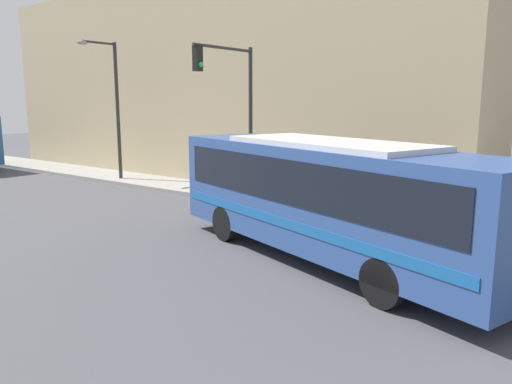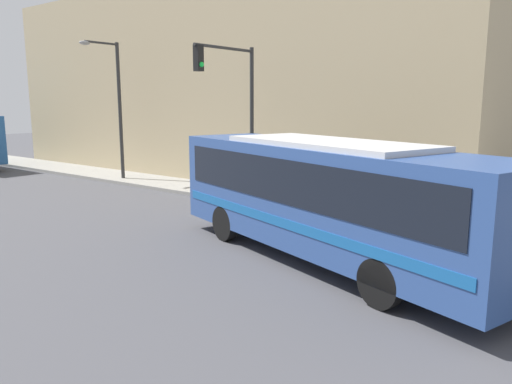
# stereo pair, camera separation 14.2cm
# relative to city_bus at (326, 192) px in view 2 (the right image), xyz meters

# --- Properties ---
(ground_plane) EXTENTS (120.00, 120.00, 0.00)m
(ground_plane) POSITION_rel_city_bus_xyz_m (-0.19, -2.85, -1.81)
(ground_plane) COLOR #47474C
(sidewalk) EXTENTS (2.66, 70.00, 0.16)m
(sidewalk) POSITION_rel_city_bus_xyz_m (5.64, 17.15, -1.73)
(sidewalk) COLOR gray
(sidewalk) RESTS_ON ground_plane
(building_facade) EXTENTS (6.00, 28.88, 10.09)m
(building_facade) POSITION_rel_city_bus_xyz_m (9.98, 12.59, 3.23)
(building_facade) COLOR tan
(building_facade) RESTS_ON ground_plane
(city_bus) EXTENTS (5.46, 10.50, 3.13)m
(city_bus) POSITION_rel_city_bus_xyz_m (0.00, 0.00, 0.00)
(city_bus) COLOR #2D4C8C
(city_bus) RESTS_ON ground_plane
(fire_hydrant) EXTENTS (0.22, 0.30, 0.73)m
(fire_hydrant) POSITION_rel_city_bus_xyz_m (4.91, 0.78, -1.29)
(fire_hydrant) COLOR red
(fire_hydrant) RESTS_ON sidewalk
(traffic_light_pole) EXTENTS (3.28, 0.35, 6.00)m
(traffic_light_pole) POSITION_rel_city_bus_xyz_m (4.02, 6.34, 2.41)
(traffic_light_pole) COLOR #2D2D2D
(traffic_light_pole) RESTS_ON sidewalk
(parking_meter) EXTENTS (0.14, 0.14, 1.32)m
(parking_meter) POSITION_rel_city_bus_xyz_m (4.91, 7.19, -0.76)
(parking_meter) COLOR #2D2D2D
(parking_meter) RESTS_ON sidewalk
(street_lamp) EXTENTS (2.19, 0.28, 6.78)m
(street_lamp) POSITION_rel_city_bus_xyz_m (4.88, 14.90, 2.36)
(street_lamp) COLOR #2D2D2D
(street_lamp) RESTS_ON sidewalk
(pedestrian_near_corner) EXTENTS (0.34, 0.34, 1.81)m
(pedestrian_near_corner) POSITION_rel_city_bus_xyz_m (6.23, 1.41, -0.72)
(pedestrian_near_corner) COLOR #47382D
(pedestrian_near_corner) RESTS_ON sidewalk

